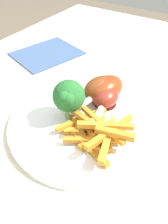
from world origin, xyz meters
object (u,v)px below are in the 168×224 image
at_px(carrot_fries_pile, 96,133).
at_px(chicken_drumstick_extra, 106,98).
at_px(dinner_plate, 84,122).
at_px(broccoli_floret_front, 69,97).
at_px(dining_table, 93,153).
at_px(chicken_drumstick_near, 104,90).
at_px(chicken_drumstick_far, 98,89).

height_order(carrot_fries_pile, chicken_drumstick_extra, chicken_drumstick_extra).
xyz_separation_m(dinner_plate, broccoli_floret_front, (0.01, -0.02, 0.06)).
distance_m(dining_table, chicken_drumstick_extra, 0.14).
height_order(broccoli_floret_front, chicken_drumstick_near, broccoli_floret_front).
xyz_separation_m(carrot_fries_pile, chicken_drumstick_far, (-0.09, -0.05, 0.01)).
xyz_separation_m(dinner_plate, chicken_drumstick_near, (-0.07, 0.00, 0.03)).
bearing_deg(chicken_drumstick_near, broccoli_floret_front, -16.77).
bearing_deg(broccoli_floret_front, chicken_drumstick_far, 169.31).
distance_m(dinner_plate, chicken_drumstick_extra, 0.06).
xyz_separation_m(broccoli_floret_front, carrot_fries_pile, (0.02, 0.07, -0.04)).
bearing_deg(carrot_fries_pile, broccoli_floret_front, -104.54).
bearing_deg(chicken_drumstick_near, chicken_drumstick_extra, 39.32).
relative_size(dining_table, chicken_drumstick_near, 8.28).
height_order(broccoli_floret_front, carrot_fries_pile, broccoli_floret_front).
bearing_deg(dinner_plate, chicken_drumstick_near, 179.53).
height_order(chicken_drumstick_near, chicken_drumstick_far, chicken_drumstick_far).
distance_m(dinner_plate, chicken_drumstick_near, 0.08).
distance_m(dining_table, dinner_plate, 0.11).
relative_size(carrot_fries_pile, chicken_drumstick_near, 0.93).
bearing_deg(chicken_drumstick_extra, broccoli_floret_front, -30.16).
relative_size(dinner_plate, carrot_fries_pile, 2.13).
bearing_deg(dining_table, chicken_drumstick_extra, 171.96).
xyz_separation_m(dining_table, chicken_drumstick_near, (-0.05, -0.01, 0.14)).
relative_size(dining_table, chicken_drumstick_extra, 9.63).
relative_size(dinner_plate, broccoli_floret_front, 3.53).
bearing_deg(chicken_drumstick_far, dinner_plate, 8.61).
bearing_deg(broccoli_floret_front, carrot_fries_pile, 75.46).
relative_size(dinner_plate, chicken_drumstick_near, 1.97).
distance_m(dinner_plate, carrot_fries_pile, 0.05).
distance_m(chicken_drumstick_near, chicken_drumstick_extra, 0.02).
relative_size(broccoli_floret_front, chicken_drumstick_extra, 0.65).
distance_m(chicken_drumstick_far, chicken_drumstick_extra, 0.03).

